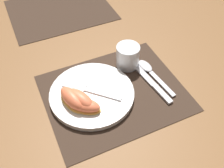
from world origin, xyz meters
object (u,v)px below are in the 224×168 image
juice_glass (128,57)px  citrus_wedge_2 (83,105)px  spoon (149,70)px  plate (92,94)px  citrus_wedge_0 (71,98)px  citrus_wedge_1 (80,100)px  knife (151,82)px  fork (87,90)px

juice_glass → citrus_wedge_2: juice_glass is taller
spoon → plate: bearing=-175.2°
citrus_wedge_0 → citrus_wedge_1: bearing=-38.9°
plate → knife: 0.19m
juice_glass → knife: size_ratio=0.37×
knife → spoon: size_ratio=1.12×
citrus_wedge_2 → citrus_wedge_0: bearing=122.2°
knife → citrus_wedge_1: size_ratio=1.87×
fork → spoon: bearing=1.4°
knife → spoon: 0.05m
juice_glass → spoon: (0.05, -0.06, -0.03)m
citrus_wedge_0 → citrus_wedge_2: 0.04m
knife → citrus_wedge_0: (-0.25, 0.02, 0.03)m
spoon → citrus_wedge_1: citrus_wedge_1 is taller
knife → citrus_wedge_1: (-0.23, 0.00, 0.03)m
spoon → citrus_wedge_0: 0.28m
plate → spoon: plate is taller
knife → juice_glass: bearing=106.2°
plate → spoon: bearing=4.8°
knife → spoon: (0.02, 0.05, 0.00)m
fork → citrus_wedge_2: (-0.03, -0.06, 0.01)m
citrus_wedge_0 → citrus_wedge_2: bearing=-57.8°
plate → citrus_wedge_0: 0.07m
juice_glass → spoon: 0.08m
citrus_wedge_0 → citrus_wedge_2: size_ratio=1.01×
plate → juice_glass: juice_glass is taller
plate → spoon: 0.21m
plate → citrus_wedge_1: citrus_wedge_1 is taller
knife → citrus_wedge_1: citrus_wedge_1 is taller
plate → fork: size_ratio=1.74×
citrus_wedge_1 → knife: bearing=-0.6°
fork → citrus_wedge_1: 0.06m
citrus_wedge_1 → citrus_wedge_2: bearing=-83.1°
citrus_wedge_0 → knife: bearing=-4.2°
fork → citrus_wedge_2: 0.07m
plate → knife: size_ratio=1.24×
plate → fork: bearing=125.5°
juice_glass → citrus_wedge_2: 0.23m
citrus_wedge_1 → citrus_wedge_2: (0.00, -0.02, -0.00)m
plate → citrus_wedge_2: bearing=-133.1°
juice_glass → citrus_wedge_1: juice_glass is taller
juice_glass → citrus_wedge_0: juice_glass is taller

